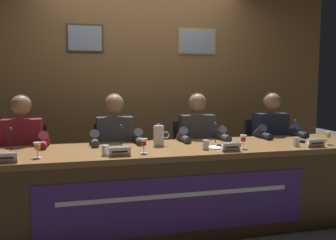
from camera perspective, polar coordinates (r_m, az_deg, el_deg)
name	(u,v)px	position (r m, az deg, el deg)	size (l,w,h in m)	color
ground_plane	(168,226)	(3.50, 0.00, -16.61)	(12.00, 12.00, 0.00)	#4C4742
wall_back_panelled	(143,86)	(4.55, -4.07, 5.48)	(5.02, 0.14, 2.60)	brown
conference_table	(171,175)	(3.22, 0.51, -8.75)	(3.82, 0.85, 0.76)	brown
chair_far_left	(26,173)	(3.89, -21.74, -7.82)	(0.44, 0.45, 0.91)	black
panelist_far_left	(22,149)	(3.64, -22.34, -4.31)	(0.51, 0.48, 1.24)	black
nameplate_far_left	(5,158)	(2.90, -24.57, -5.49)	(0.17, 0.06, 0.08)	white
juice_glass_far_left	(37,147)	(2.99, -20.17, -4.08)	(0.06, 0.06, 0.12)	white
microphone_far_left	(9,146)	(3.20, -24.07, -3.79)	(0.06, 0.17, 0.22)	black
chair_center_left	(114,168)	(3.86, -8.59, -7.53)	(0.44, 0.45, 0.91)	black
panelist_center_left	(116,145)	(3.61, -8.37, -3.99)	(0.51, 0.48, 1.24)	black
nameplate_center_left	(120,151)	(2.90, -7.74, -4.99)	(0.18, 0.06, 0.08)	white
juice_glass_center_left	(144,143)	(2.99, -3.91, -3.72)	(0.06, 0.06, 0.12)	white
water_cup_center_left	(105,151)	(2.95, -9.98, -4.89)	(0.06, 0.06, 0.08)	silver
microphone_center_left	(122,142)	(3.15, -7.33, -3.45)	(0.06, 0.17, 0.22)	black
chair_center_right	(193,163)	(4.04, 4.04, -6.89)	(0.44, 0.45, 0.91)	black
panelist_center_right	(199,142)	(3.80, 4.99, -3.46)	(0.51, 0.48, 1.24)	black
nameplate_center_right	(231,147)	(3.12, 10.07, -4.25)	(0.17, 0.06, 0.08)	white
juice_glass_center_right	(243,139)	(3.26, 11.95, -3.01)	(0.06, 0.06, 0.12)	white
water_cup_center_right	(206,145)	(3.17, 6.07, -4.04)	(0.06, 0.06, 0.08)	silver
microphone_center_right	(218,138)	(3.34, 8.08, -2.91)	(0.06, 0.17, 0.22)	black
chair_far_right	(264,159)	(4.38, 15.13, -6.05)	(0.44, 0.45, 0.91)	black
panelist_far_right	(274,138)	(4.16, 16.56, -2.85)	(0.51, 0.48, 1.24)	black
nameplate_far_right	(316,143)	(3.54, 22.62, -3.39)	(0.17, 0.06, 0.08)	white
juice_glass_far_right	(328,135)	(3.74, 24.25, -2.27)	(0.06, 0.06, 0.12)	white
water_cup_far_right	(296,142)	(3.52, 19.85, -3.36)	(0.06, 0.06, 0.08)	silver
microphone_far_right	(300,134)	(3.79, 20.35, -2.17)	(0.06, 0.17, 0.22)	black
water_pitcher_central	(159,136)	(3.33, -1.47, -2.53)	(0.15, 0.10, 0.21)	silver
document_stack_center_right	(220,147)	(3.27, 8.26, -4.34)	(0.23, 0.18, 0.01)	white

